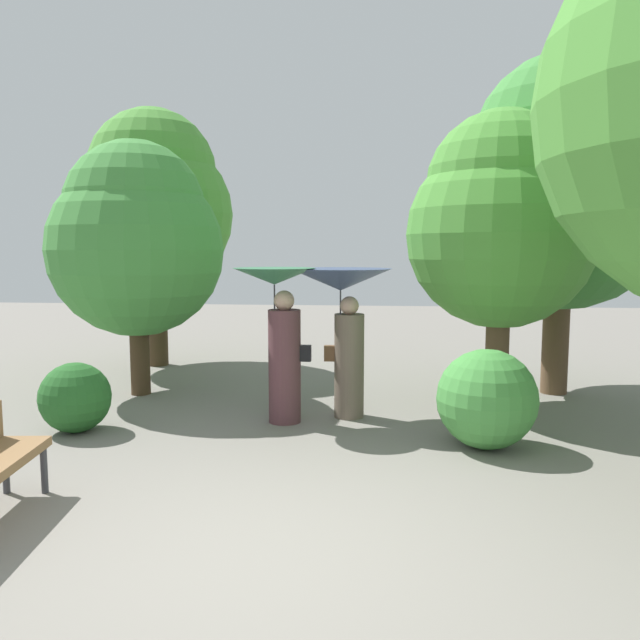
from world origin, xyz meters
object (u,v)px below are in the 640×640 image
tree_mid_right (501,219)px  tree_near_left (154,201)px  person_left (280,323)px  tree_mid_left (136,237)px  person_right (343,305)px  tree_far_back (562,182)px

tree_mid_right → tree_near_left: bearing=155.5°
person_left → tree_mid_left: tree_mid_left is taller
person_left → tree_mid_left: bearing=60.9°
tree_mid_left → tree_mid_right: (5.16, -0.30, 0.22)m
tree_near_left → tree_mid_left: size_ratio=1.26×
person_left → tree_mid_right: size_ratio=0.48×
tree_mid_left → tree_near_left: bearing=104.0°
tree_near_left → tree_mid_right: tree_near_left is taller
person_right → tree_far_back: tree_far_back is taller
tree_near_left → tree_mid_right: size_ratio=1.18×
person_left → tree_mid_left: 2.88m
tree_mid_left → tree_far_back: bearing=6.4°
person_right → tree_near_left: bearing=48.0°
person_left → tree_far_back: tree_far_back is taller
tree_mid_right → tree_mid_left: bearing=176.6°
person_left → tree_mid_right: bearing=-70.9°
person_left → tree_mid_right: 3.27m
person_right → tree_mid_right: tree_mid_right is taller
person_left → tree_mid_right: tree_mid_right is taller
tree_mid_right → tree_far_back: tree_far_back is taller
person_right → tree_mid_left: 3.37m
tree_mid_right → tree_far_back: 1.55m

